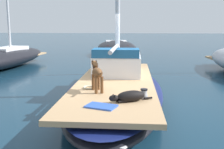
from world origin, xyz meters
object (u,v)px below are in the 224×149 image
(dog_brown, at_px, (97,73))
(deck_towel, at_px, (101,106))
(sailboat_main, at_px, (115,92))
(dog_black, at_px, (129,96))
(moored_boat_port_side, at_px, (3,58))
(deck_winch, at_px, (144,94))
(moored_boat_far_astern, at_px, (117,47))
(coiled_rope, at_px, (90,87))

(dog_brown, bearing_deg, deck_towel, -77.99)
(sailboat_main, height_order, deck_towel, deck_towel)
(dog_black, bearing_deg, moored_boat_port_side, 130.57)
(deck_winch, bearing_deg, deck_towel, -140.21)
(sailboat_main, distance_m, moored_boat_far_astern, 12.05)
(deck_towel, bearing_deg, moored_boat_port_side, 126.81)
(moored_boat_port_side, bearing_deg, deck_towel, -53.19)
(deck_towel, xyz_separation_m, moored_boat_port_side, (-6.12, 8.17, -0.15))
(deck_winch, relative_size, coiled_rope, 0.65)
(sailboat_main, height_order, coiled_rope, coiled_rope)
(dog_brown, distance_m, moored_boat_port_side, 9.10)
(sailboat_main, bearing_deg, dog_black, -77.62)
(deck_winch, height_order, deck_towel, deck_winch)
(dog_brown, distance_m, coiled_rope, 0.52)
(dog_brown, xyz_separation_m, deck_winch, (1.07, -0.55, -0.32))
(dog_brown, relative_size, coiled_rope, 2.80)
(dog_brown, relative_size, dog_black, 1.02)
(sailboat_main, bearing_deg, moored_boat_port_side, 137.37)
(sailboat_main, relative_size, moored_boat_port_side, 0.96)
(dog_brown, relative_size, moored_boat_port_side, 0.12)
(coiled_rope, bearing_deg, moored_boat_port_side, 130.09)
(sailboat_main, relative_size, deck_winch, 34.66)
(sailboat_main, height_order, dog_brown, dog_brown)
(deck_winch, bearing_deg, coiled_rope, 148.12)
(dog_black, xyz_separation_m, moored_boat_far_astern, (-1.38, 14.07, -0.21))
(coiled_rope, height_order, moored_boat_far_astern, moored_boat_far_astern)
(dog_black, relative_size, coiled_rope, 2.75)
(dog_brown, height_order, dog_black, dog_brown)
(dog_black, distance_m, moored_boat_far_astern, 14.14)
(dog_brown, distance_m, deck_towel, 1.32)
(dog_black, xyz_separation_m, coiled_rope, (-1.00, 1.05, -0.08))
(deck_winch, distance_m, moored_boat_far_astern, 13.92)
(moored_boat_port_side, bearing_deg, dog_brown, -49.87)
(sailboat_main, relative_size, dog_black, 8.16)
(moored_boat_port_side, bearing_deg, dog_black, -49.43)
(coiled_rope, height_order, moored_boat_port_side, moored_boat_port_side)
(deck_winch, relative_size, moored_boat_port_side, 0.03)
(dog_brown, bearing_deg, sailboat_main, 75.52)
(deck_winch, xyz_separation_m, moored_boat_far_astern, (-1.68, 13.82, -0.20))
(coiled_rope, relative_size, deck_towel, 0.58)
(coiled_rope, relative_size, moored_boat_far_astern, 0.04)
(dog_brown, distance_m, deck_winch, 1.25)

